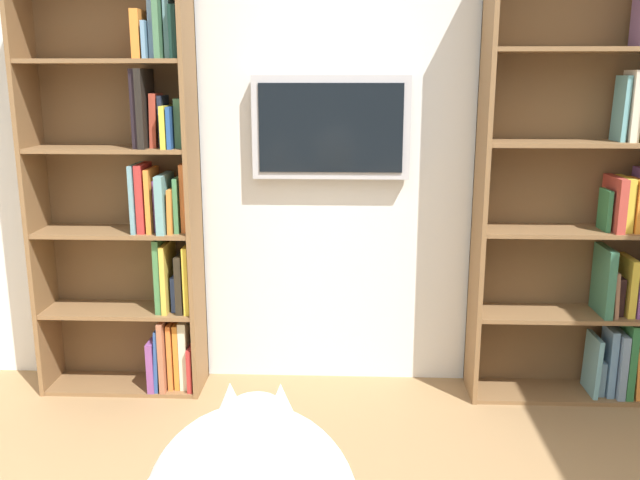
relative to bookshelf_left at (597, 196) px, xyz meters
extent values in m
cube|color=silver|center=(1.20, -0.17, 0.35)|extent=(4.52, 0.06, 2.70)
cube|color=brown|center=(0.55, 0.02, 0.04)|extent=(0.02, 0.28, 2.08)
cube|color=brown|center=(0.12, -0.11, 0.04)|extent=(0.87, 0.01, 2.08)
cube|color=brown|center=(0.12, 0.02, -0.99)|extent=(0.83, 0.27, 0.02)
cube|color=brown|center=(0.12, 0.02, -0.58)|extent=(0.83, 0.27, 0.02)
cube|color=brown|center=(0.12, 0.02, -0.17)|extent=(0.83, 0.27, 0.02)
cube|color=brown|center=(0.12, 0.02, 0.25)|extent=(0.83, 0.27, 0.02)
cube|color=brown|center=(0.12, 0.02, 0.66)|extent=(0.83, 0.27, 0.02)
cube|color=orange|center=(-0.27, 0.02, -0.80)|extent=(0.04, 0.13, 0.35)
cube|color=orange|center=(-0.23, 0.03, -0.86)|extent=(0.04, 0.20, 0.25)
cube|color=#2C713D|center=(-0.20, 0.04, -0.79)|extent=(0.04, 0.20, 0.38)
cube|color=#728DA8|center=(-0.16, 0.02, -0.82)|extent=(0.04, 0.24, 0.32)
cube|color=#668EB1|center=(-0.11, 0.04, -0.81)|extent=(0.03, 0.15, 0.34)
cube|color=#6F97AF|center=(-0.07, 0.02, -0.89)|extent=(0.04, 0.16, 0.17)
cube|color=#669FAC|center=(-0.04, 0.03, -0.83)|extent=(0.03, 0.19, 0.30)
cube|color=#7D498D|center=(-0.21, 0.03, -0.46)|extent=(0.03, 0.17, 0.21)
cube|color=gold|center=(-0.17, 0.02, -0.43)|extent=(0.03, 0.20, 0.28)
cube|color=black|center=(-0.12, 0.02, -0.48)|extent=(0.04, 0.15, 0.18)
cube|color=#94664B|center=(-0.09, 0.02, -0.46)|extent=(0.03, 0.22, 0.22)
cube|color=#377053|center=(-0.06, 0.03, -0.40)|extent=(0.04, 0.22, 0.33)
cube|color=orange|center=(-0.16, 0.04, -0.03)|extent=(0.04, 0.17, 0.24)
cube|color=gold|center=(-0.12, 0.02, -0.03)|extent=(0.04, 0.20, 0.25)
cube|color=#B43E33|center=(-0.07, 0.03, -0.03)|extent=(0.04, 0.23, 0.25)
cube|color=#317747|center=(-0.03, 0.04, -0.06)|extent=(0.02, 0.13, 0.19)
cube|color=yellow|center=(-0.14, 0.03, 0.36)|extent=(0.02, 0.20, 0.22)
cube|color=beige|center=(-0.10, 0.03, 0.41)|extent=(0.04, 0.15, 0.32)
cube|color=#61A3A9|center=(-0.06, 0.02, 0.40)|extent=(0.03, 0.14, 0.29)
cube|color=slate|center=(-0.10, 0.03, 0.79)|extent=(0.03, 0.14, 0.24)
cube|color=brown|center=(1.91, 0.02, 0.01)|extent=(0.02, 0.28, 2.02)
cube|color=brown|center=(2.67, 0.02, 0.01)|extent=(0.02, 0.28, 2.02)
cube|color=brown|center=(2.29, -0.11, 0.01)|extent=(0.79, 0.01, 2.02)
cube|color=brown|center=(2.29, 0.02, -0.99)|extent=(0.75, 0.27, 0.02)
cube|color=brown|center=(2.29, 0.02, -0.59)|extent=(0.75, 0.27, 0.02)
cube|color=brown|center=(2.29, 0.02, -0.19)|extent=(0.75, 0.27, 0.02)
cube|color=brown|center=(2.29, 0.02, 0.21)|extent=(0.75, 0.27, 0.02)
cube|color=brown|center=(2.29, 0.02, 0.61)|extent=(0.75, 0.27, 0.02)
cube|color=#AF2D2A|center=(1.94, 0.04, -0.87)|extent=(0.02, 0.21, 0.22)
cube|color=beige|center=(1.97, 0.04, -0.80)|extent=(0.04, 0.15, 0.35)
cube|color=orange|center=(2.01, 0.03, -0.81)|extent=(0.03, 0.16, 0.33)
cube|color=orange|center=(2.04, 0.02, -0.81)|extent=(0.02, 0.21, 0.34)
cube|color=#A46245|center=(2.07, 0.04, -0.80)|extent=(0.03, 0.24, 0.36)
cube|color=#2D5093|center=(2.10, 0.04, -0.82)|extent=(0.03, 0.22, 0.32)
cube|color=#804285|center=(2.13, 0.04, -0.85)|extent=(0.03, 0.23, 0.25)
cube|color=yellow|center=(1.94, 0.03, -0.41)|extent=(0.03, 0.21, 0.33)
cube|color=black|center=(1.98, 0.02, -0.44)|extent=(0.03, 0.22, 0.29)
cube|color=#35498E|center=(2.01, 0.01, -0.49)|extent=(0.03, 0.15, 0.17)
cube|color=gold|center=(2.05, 0.01, -0.41)|extent=(0.02, 0.24, 0.34)
cube|color=#417B44|center=(2.08, 0.01, -0.40)|extent=(0.03, 0.22, 0.36)
cube|color=orange|center=(1.94, 0.01, -0.02)|extent=(0.03, 0.16, 0.32)
cube|color=#42824E|center=(1.97, 0.02, -0.05)|extent=(0.02, 0.17, 0.26)
cube|color=orange|center=(2.00, 0.02, -0.07)|extent=(0.03, 0.22, 0.21)
cube|color=#679D9C|center=(2.04, 0.04, -0.04)|extent=(0.04, 0.24, 0.28)
cube|color=#72458A|center=(2.08, 0.02, -0.06)|extent=(0.02, 0.12, 0.25)
cube|color=orange|center=(2.10, 0.03, -0.03)|extent=(0.02, 0.19, 0.30)
cube|color=#B02D2B|center=(2.14, 0.03, -0.02)|extent=(0.03, 0.19, 0.32)
cube|color=#6797A1|center=(2.17, 0.03, -0.02)|extent=(0.02, 0.21, 0.32)
cube|color=#416D44|center=(1.95, 0.01, 0.33)|extent=(0.04, 0.16, 0.22)
cube|color=#224A8F|center=(1.98, 0.04, 0.31)|extent=(0.02, 0.21, 0.19)
cube|color=yellow|center=(2.01, 0.03, 0.32)|extent=(0.02, 0.23, 0.19)
cube|color=#1A1F2F|center=(2.03, 0.01, 0.34)|extent=(0.02, 0.15, 0.24)
cube|color=#AF3D2B|center=(2.06, 0.02, 0.34)|extent=(0.04, 0.14, 0.25)
cube|color=black|center=(2.11, 0.04, 0.40)|extent=(0.03, 0.22, 0.36)
cube|color=black|center=(2.14, 0.02, 0.40)|extent=(0.03, 0.21, 0.36)
cube|color=black|center=(1.94, 0.02, 0.73)|extent=(0.03, 0.21, 0.23)
cube|color=#6A969C|center=(1.98, 0.01, 0.76)|extent=(0.03, 0.15, 0.29)
cube|color=#44734D|center=(2.01, 0.03, 0.79)|extent=(0.03, 0.21, 0.34)
cube|color=#6F92B2|center=(2.05, 0.03, 0.77)|extent=(0.02, 0.12, 0.29)
cube|color=#6590B1|center=(2.07, 0.01, 0.70)|extent=(0.02, 0.24, 0.16)
cube|color=orange|center=(2.11, 0.01, 0.73)|extent=(0.04, 0.21, 0.21)
cube|color=#B7B7BC|center=(1.25, -0.09, 0.31)|extent=(0.75, 0.06, 0.49)
cube|color=black|center=(1.25, -0.06, 0.31)|extent=(0.68, 0.01, 0.42)
sphere|color=white|center=(1.29, 2.38, 0.06)|extent=(0.12, 0.12, 0.12)
cone|color=white|center=(1.25, 2.38, 0.11)|extent=(0.06, 0.06, 0.07)
cone|color=white|center=(1.32, 2.38, 0.11)|extent=(0.06, 0.06, 0.07)
cone|color=beige|center=(1.25, 2.38, 0.10)|extent=(0.03, 0.03, 0.05)
cone|color=beige|center=(1.32, 2.38, 0.10)|extent=(0.03, 0.03, 0.05)
camera|label=1|loc=(1.17, 3.21, 0.54)|focal=38.36mm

